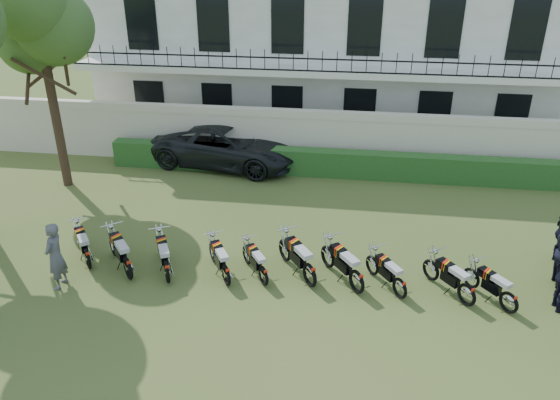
{
  "coord_description": "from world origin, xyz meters",
  "views": [
    {
      "loc": [
        1.36,
        -12.07,
        8.32
      ],
      "look_at": [
        -0.74,
        2.58,
        1.09
      ],
      "focal_mm": 35.0,
      "sensor_mm": 36.0,
      "label": 1
    }
  ],
  "objects": [
    {
      "name": "motorcycle_2",
      "position": [
        -3.29,
        -0.57,
        0.48
      ],
      "size": [
        0.95,
        1.76,
        1.04
      ],
      "rotation": [
        0.0,
        0.0,
        0.45
      ],
      "color": "black",
      "rests_on": "ground"
    },
    {
      "name": "perimeter_wall",
      "position": [
        0.0,
        8.0,
        1.17
      ],
      "size": [
        30.0,
        0.35,
        2.3
      ],
      "color": "beige",
      "rests_on": "ground"
    },
    {
      "name": "motorcycle_8",
      "position": [
        4.35,
        -0.48,
        0.47
      ],
      "size": [
        1.18,
        1.53,
        1.01
      ],
      "rotation": [
        0.0,
        0.0,
        0.64
      ],
      "color": "black",
      "rests_on": "ground"
    },
    {
      "name": "inspector",
      "position": [
        -6.02,
        -1.12,
        0.92
      ],
      "size": [
        0.45,
        0.68,
        1.84
      ],
      "primitive_type": "imported",
      "rotation": [
        0.0,
        0.0,
        -1.59
      ],
      "color": "slate",
      "rests_on": "ground"
    },
    {
      "name": "tree_west_near",
      "position": [
        -8.96,
        5.0,
        5.89
      ],
      "size": [
        3.4,
        3.2,
        7.9
      ],
      "color": "#473323",
      "rests_on": "ground"
    },
    {
      "name": "suv",
      "position": [
        -3.6,
        7.72,
        0.8
      ],
      "size": [
        6.1,
        3.53,
        1.6
      ],
      "primitive_type": "imported",
      "rotation": [
        0.0,
        0.0,
        1.41
      ],
      "color": "black",
      "rests_on": "ground"
    },
    {
      "name": "motorcycle_4",
      "position": [
        -0.76,
        -0.33,
        0.43
      ],
      "size": [
        1.0,
        1.47,
        0.93
      ],
      "rotation": [
        0.0,
        0.0,
        0.58
      ],
      "color": "black",
      "rests_on": "ground"
    },
    {
      "name": "motorcycle_6",
      "position": [
        1.65,
        -0.33,
        0.5
      ],
      "size": [
        1.26,
        1.68,
        1.09
      ],
      "rotation": [
        0.0,
        0.0,
        0.63
      ],
      "color": "black",
      "rests_on": "ground"
    },
    {
      "name": "motorcycle_1",
      "position": [
        -4.37,
        -0.57,
        0.51
      ],
      "size": [
        1.34,
        1.62,
        1.09
      ],
      "rotation": [
        0.0,
        0.0,
        0.68
      ],
      "color": "black",
      "rests_on": "ground"
    },
    {
      "name": "motorcycle_3",
      "position": [
        -1.72,
        -0.47,
        0.46
      ],
      "size": [
        1.0,
        1.62,
        1.0
      ],
      "rotation": [
        0.0,
        0.0,
        0.53
      ],
      "color": "black",
      "rests_on": "ground"
    },
    {
      "name": "motorcycle_7",
      "position": [
        2.73,
        -0.4,
        0.44
      ],
      "size": [
        1.06,
        1.48,
        0.95
      ],
      "rotation": [
        0.0,
        0.0,
        0.6
      ],
      "color": "black",
      "rests_on": "ground"
    },
    {
      "name": "building",
      "position": [
        0.0,
        13.96,
        3.71
      ],
      "size": [
        20.4,
        9.6,
        7.4
      ],
      "color": "white",
      "rests_on": "ground"
    },
    {
      "name": "ground",
      "position": [
        0.0,
        0.0,
        0.0
      ],
      "size": [
        100.0,
        100.0,
        0.0
      ],
      "primitive_type": "plane",
      "color": "#3C5220",
      "rests_on": "ground"
    },
    {
      "name": "motorcycle_9",
      "position": [
        5.32,
        -0.64,
        0.44
      ],
      "size": [
        1.13,
        1.45,
        0.96
      ],
      "rotation": [
        0.0,
        0.0,
        0.65
      ],
      "color": "black",
      "rests_on": "ground"
    },
    {
      "name": "motorcycle_0",
      "position": [
        -5.66,
        -0.24,
        0.47
      ],
      "size": [
        1.17,
        1.54,
        1.01
      ],
      "rotation": [
        0.0,
        0.0,
        0.64
      ],
      "color": "black",
      "rests_on": "ground"
    },
    {
      "name": "hedge",
      "position": [
        1.0,
        7.2,
        0.5
      ],
      "size": [
        18.0,
        0.6,
        1.0
      ],
      "primitive_type": "cube",
      "color": "#19481C",
      "rests_on": "ground"
    },
    {
      "name": "motorcycle_5",
      "position": [
        0.44,
        -0.21,
        0.52
      ],
      "size": [
        1.26,
        1.73,
        1.12
      ],
      "rotation": [
        0.0,
        0.0,
        0.61
      ],
      "color": "black",
      "rests_on": "ground"
    }
  ]
}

